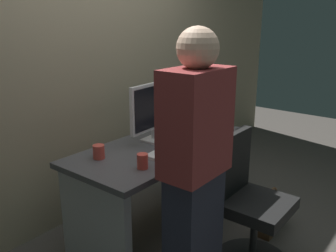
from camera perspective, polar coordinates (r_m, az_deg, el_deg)
The scene contains 12 objects.
ground_plane at distance 3.10m, azimuth -0.75°, elevation -16.00°, with size 9.00×9.00×0.00m, color #4C4742.
wall_back at distance 3.17m, azimuth -12.09°, elevation 13.15°, with size 6.40×0.10×3.00m, color tan.
desk at distance 2.85m, azimuth -0.79°, elevation -7.11°, with size 1.53×0.70×0.75m.
office_chair at distance 2.61m, azimuth 12.50°, elevation -12.34°, with size 0.52×0.52×0.94m.
person_at_desk at distance 2.03m, azimuth 4.23°, elevation -7.66°, with size 0.40×0.24×1.64m.
monitor at distance 2.78m, azimuth -2.18°, elevation 2.81°, with size 0.54×0.15×0.46m.
keyboard at distance 2.62m, azimuth 0.20°, elevation -3.75°, with size 0.43×0.13×0.02m, color white.
mouse at distance 2.85m, azimuth 4.05°, elevation -1.89°, with size 0.06×0.10×0.03m, color white.
cup_near_keyboard at distance 2.32m, azimuth -4.03°, elevation -5.55°, with size 0.07×0.07×0.10m, color #D84C3F.
cup_by_monitor at distance 2.51m, azimuth -10.85°, elevation -4.01°, with size 0.08×0.08×0.10m, color #D84C3F.
book_stack at distance 3.23m, azimuth 2.21°, elevation 1.47°, with size 0.21×0.15×0.16m.
handbag at distance 3.15m, azimuth 15.88°, elevation -13.27°, with size 0.34×0.14×0.38m.
Camera 1 is at (-2.02, -1.66, 1.67)m, focal length 38.69 mm.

